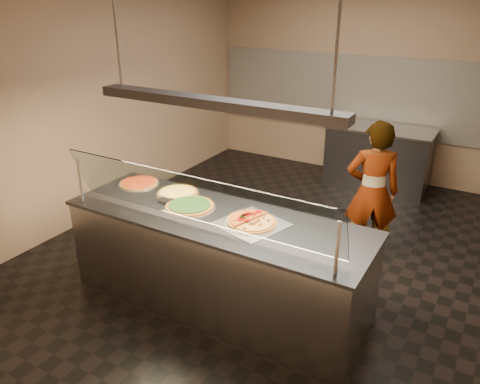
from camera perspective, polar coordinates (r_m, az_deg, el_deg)
The scene contains 19 objects.
ground at distance 5.56m, azimuth 4.42°, elevation -7.03°, with size 5.00×6.00×0.02m, color black.
wall_back at distance 7.75m, azimuth 14.90°, elevation 12.90°, with size 5.00×0.02×3.00m, color #A28168.
wall_front at distance 2.76m, azimuth -23.46°, elevation -6.49°, with size 5.00×0.02×3.00m, color #A28168.
wall_left at distance 6.43m, azimuth -16.03°, elevation 10.81°, with size 0.02×6.00×3.00m, color #A28168.
tile_band at distance 7.75m, azimuth 14.68°, elevation 11.42°, with size 4.90×0.02×1.20m, color silver.
serving_counter at distance 4.43m, azimuth -2.78°, elevation -8.33°, with size 2.85×0.94×0.93m.
sneeze_guard at distance 3.83m, azimuth -5.78°, elevation -0.88°, with size 2.61×0.18×0.54m.
perforated_tray at distance 4.06m, azimuth 1.43°, elevation -3.83°, with size 0.65×0.65×0.01m.
half_pizza_pepperoni at distance 4.09m, azimuth 0.18°, elevation -3.15°, with size 0.33×0.47×0.05m.
half_pizza_sausage at distance 4.01m, azimuth 2.70°, elevation -3.89°, with size 0.33×0.47×0.04m.
pizza_spinach at distance 4.39m, azimuth -6.10°, elevation -1.66°, with size 0.48×0.48×0.03m.
pizza_cheese at distance 4.69m, azimuth -7.56°, elevation -0.04°, with size 0.43×0.43×0.03m.
pizza_tomato at distance 5.01m, azimuth -12.20°, elevation 1.13°, with size 0.42×0.42×0.03m.
pizza_spatula at distance 4.60m, azimuth -9.04°, elevation -0.43°, with size 0.17×0.23×0.02m.
prep_table at distance 7.45m, azimuth 16.50°, elevation 4.09°, with size 1.53×0.74×0.93m.
worker at distance 5.25m, azimuth 15.81°, elevation 0.01°, with size 0.58×0.38×1.59m, color black.
heat_lamp_housing at distance 3.87m, azimuth -3.21°, elevation 10.77°, with size 2.30×0.18×0.08m, color #404046.
lamp_rod_left at distance 4.42m, azimuth -14.90°, elevation 18.77°, with size 0.02×0.02×1.01m, color #B7B7BC.
lamp_rod_right at distance 3.35m, azimuth 11.80°, elevation 17.87°, with size 0.02×0.02×1.01m, color #B7B7BC.
Camera 1 is at (2.05, -4.35, 2.77)m, focal length 35.00 mm.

